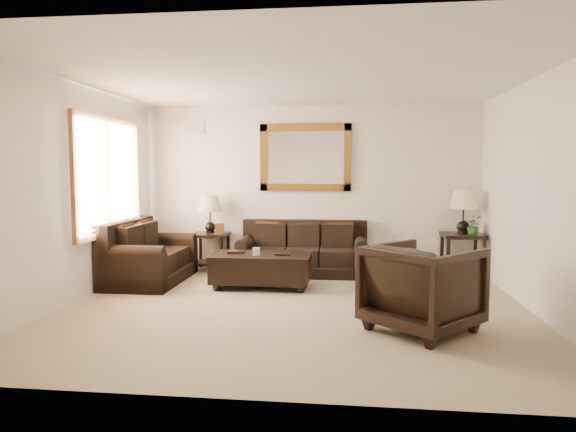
# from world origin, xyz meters

# --- Properties ---
(room) EXTENTS (5.51, 5.01, 2.71)m
(room) POSITION_xyz_m (0.00, 0.00, 1.35)
(room) COLOR gray
(room) RESTS_ON ground
(window) EXTENTS (0.07, 1.96, 1.66)m
(window) POSITION_xyz_m (-2.70, 0.90, 1.55)
(window) COLOR white
(window) RESTS_ON room
(mirror) EXTENTS (1.50, 0.06, 1.10)m
(mirror) POSITION_xyz_m (-0.07, 2.47, 1.85)
(mirror) COLOR #49250E
(mirror) RESTS_ON room
(air_vent) EXTENTS (0.25, 0.02, 0.18)m
(air_vent) POSITION_xyz_m (-1.90, 2.48, 2.35)
(air_vent) COLOR #999999
(air_vent) RESTS_ON room
(sofa) EXTENTS (2.03, 0.88, 0.83)m
(sofa) POSITION_xyz_m (-0.07, 2.10, 0.30)
(sofa) COLOR black
(sofa) RESTS_ON room
(loveseat) EXTENTS (0.96, 1.61, 0.91)m
(loveseat) POSITION_xyz_m (-2.31, 1.21, 0.33)
(loveseat) COLOR black
(loveseat) RESTS_ON room
(end_table_left) EXTENTS (0.56, 0.56, 1.24)m
(end_table_left) POSITION_xyz_m (-1.60, 2.18, 0.81)
(end_table_left) COLOR black
(end_table_left) RESTS_ON room
(end_table_right) EXTENTS (0.61, 0.61, 1.34)m
(end_table_right) POSITION_xyz_m (2.40, 2.16, 0.87)
(end_table_right) COLOR black
(end_table_right) RESTS_ON room
(coffee_table) EXTENTS (1.39, 0.76, 0.59)m
(coffee_table) POSITION_xyz_m (-0.57, 1.04, 0.29)
(coffee_table) COLOR black
(coffee_table) RESTS_ON room
(armchair) EXTENTS (1.31, 1.30, 0.98)m
(armchair) POSITION_xyz_m (1.39, -0.72, 0.49)
(armchair) COLOR black
(armchair) RESTS_ON floor
(potted_plant) EXTENTS (0.34, 0.36, 0.23)m
(potted_plant) POSITION_xyz_m (2.53, 2.05, 0.78)
(potted_plant) COLOR #21531C
(potted_plant) RESTS_ON end_table_right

